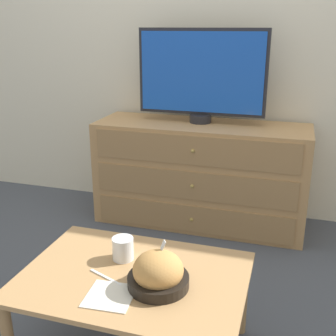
# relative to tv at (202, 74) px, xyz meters

# --- Properties ---
(ground_plane) EXTENTS (12.00, 12.00, 0.00)m
(ground_plane) POSITION_rel_tv_xyz_m (-0.09, 0.21, -1.00)
(ground_plane) COLOR #474C56
(wall_back) EXTENTS (12.00, 0.05, 2.60)m
(wall_back) POSITION_rel_tv_xyz_m (-0.09, 0.23, 0.30)
(wall_back) COLOR silver
(wall_back) RESTS_ON ground_plane
(dresser) EXTENTS (1.38, 0.47, 0.69)m
(dresser) POSITION_rel_tv_xyz_m (0.02, -0.05, -0.65)
(dresser) COLOR tan
(dresser) RESTS_ON ground_plane
(tv) EXTENTS (0.83, 0.14, 0.59)m
(tv) POSITION_rel_tv_xyz_m (0.00, 0.00, 0.00)
(tv) COLOR #232328
(tv) RESTS_ON dresser
(coffee_table) EXTENTS (0.86, 0.61, 0.38)m
(coffee_table) POSITION_rel_tv_xyz_m (0.05, -1.36, -0.66)
(coffee_table) COLOR tan
(coffee_table) RESTS_ON ground_plane
(takeout_bowl) EXTENTS (0.23, 0.23, 0.17)m
(takeout_bowl) POSITION_rel_tv_xyz_m (0.16, -1.40, -0.56)
(takeout_bowl) COLOR black
(takeout_bowl) RESTS_ON coffee_table
(drink_cup) EXTENTS (0.09, 0.09, 0.09)m
(drink_cup) POSITION_rel_tv_xyz_m (-0.03, -1.26, -0.57)
(drink_cup) COLOR beige
(drink_cup) RESTS_ON coffee_table
(napkin) EXTENTS (0.18, 0.18, 0.00)m
(napkin) POSITION_rel_tv_xyz_m (0.02, -1.51, -0.61)
(napkin) COLOR silver
(napkin) RESTS_ON coffee_table
(knife) EXTENTS (0.16, 0.07, 0.01)m
(knife) POSITION_rel_tv_xyz_m (-0.04, -1.41, -0.61)
(knife) COLOR white
(knife) RESTS_ON coffee_table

